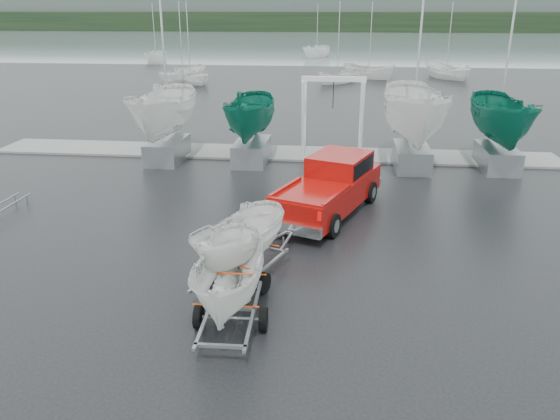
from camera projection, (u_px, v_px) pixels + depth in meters
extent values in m
plane|color=black|center=(220.00, 256.00, 17.35)|extent=(120.00, 120.00, 0.00)
plane|color=slate|center=(325.00, 46.00, 110.49)|extent=(300.00, 300.00, 0.00)
cube|color=gray|center=(271.00, 153.00, 29.44)|extent=(30.00, 3.00, 0.12)
cube|color=black|center=(332.00, 22.00, 174.63)|extent=(300.00, 8.00, 6.00)
cube|color=#4C5651|center=(333.00, 15.00, 181.39)|extent=(300.00, 6.00, 10.00)
cube|color=#930B08|center=(328.00, 193.00, 20.60)|extent=(4.19, 6.51, 1.01)
cube|color=#930B08|center=(340.00, 165.00, 21.25)|extent=(2.71, 2.98, 0.90)
cube|color=black|center=(340.00, 164.00, 21.23)|extent=(2.64, 2.75, 0.58)
cube|color=silver|center=(292.00, 229.00, 18.10)|extent=(2.07, 0.95, 0.37)
cylinder|color=black|center=(324.00, 185.00, 22.86)|extent=(0.60, 0.91, 0.85)
cylinder|color=black|center=(370.00, 192.00, 22.00)|extent=(0.60, 0.91, 0.85)
cylinder|color=black|center=(280.00, 216.00, 19.50)|extent=(0.60, 0.91, 0.85)
cylinder|color=black|center=(332.00, 225.00, 18.64)|extent=(0.60, 0.91, 0.85)
cube|color=gray|center=(226.00, 265.00, 15.70)|extent=(1.36, 3.39, 0.08)
cube|color=gray|center=(259.00, 273.00, 15.23)|extent=(1.36, 3.39, 0.08)
cylinder|color=gray|center=(238.00, 277.00, 15.35)|extent=(1.52, 0.65, 0.08)
cylinder|color=black|center=(215.00, 271.00, 15.70)|extent=(0.38, 0.62, 0.60)
cylinder|color=black|center=(263.00, 283.00, 15.01)|extent=(0.38, 0.62, 0.60)
imported|color=silver|center=(240.00, 200.00, 14.74)|extent=(2.00, 2.03, 4.10)
cube|color=#F84007|center=(256.00, 241.00, 15.94)|extent=(1.46, 0.59, 0.03)
cube|color=#F84007|center=(226.00, 263.00, 14.61)|extent=(1.46, 0.59, 0.03)
cube|color=gray|center=(210.00, 308.00, 13.50)|extent=(0.19, 3.60, 0.08)
cube|color=gray|center=(254.00, 309.00, 13.42)|extent=(0.19, 3.60, 0.08)
cylinder|color=gray|center=(231.00, 318.00, 13.32)|extent=(1.60, 0.13, 0.08)
cylinder|color=black|center=(199.00, 317.00, 13.38)|extent=(0.20, 0.61, 0.60)
cylinder|color=black|center=(263.00, 319.00, 13.26)|extent=(0.20, 0.61, 0.60)
imported|color=silver|center=(229.00, 228.00, 12.71)|extent=(1.64, 1.68, 4.21)
cube|color=#F84007|center=(236.00, 274.00, 14.01)|extent=(1.55, 0.09, 0.03)
cube|color=#F84007|center=(226.00, 305.00, 12.52)|extent=(1.55, 0.09, 0.03)
cylinder|color=silver|center=(303.00, 120.00, 27.83)|extent=(0.16, 0.58, 3.99)
cylinder|color=silver|center=(305.00, 115.00, 29.32)|extent=(0.16, 0.58, 3.99)
cylinder|color=silver|center=(362.00, 122.00, 27.52)|extent=(0.16, 0.58, 3.99)
cylinder|color=silver|center=(361.00, 116.00, 29.01)|extent=(0.16, 0.58, 3.99)
cube|color=silver|center=(334.00, 79.00, 27.72)|extent=(3.30, 0.25, 0.25)
cube|color=gray|center=(168.00, 150.00, 27.93)|extent=(1.60, 3.20, 1.10)
imported|color=silver|center=(162.00, 69.00, 26.52)|extent=(2.62, 2.69, 6.97)
cylinder|color=#B2B2B7|center=(161.00, 10.00, 26.04)|extent=(0.10, 0.10, 7.00)
cube|color=gray|center=(252.00, 152.00, 27.67)|extent=(1.60, 3.20, 1.10)
imported|color=#0E634D|center=(250.00, 79.00, 26.41)|extent=(2.29, 2.35, 6.09)
cube|color=gray|center=(411.00, 157.00, 26.66)|extent=(1.60, 3.20, 1.10)
imported|color=silver|center=(420.00, 63.00, 25.11)|extent=(2.94, 3.02, 7.81)
cylinder|color=#B2B2B7|center=(423.00, 3.00, 24.66)|extent=(0.10, 0.10, 7.00)
cube|color=gray|center=(497.00, 158.00, 26.52)|extent=(1.60, 3.20, 1.10)
imported|color=#0E634D|center=(508.00, 77.00, 25.18)|extent=(2.47, 2.54, 6.57)
cylinder|color=#B2B2B7|center=(514.00, 14.00, 24.68)|extent=(0.10, 0.10, 7.00)
imported|color=silver|center=(191.00, 84.00, 56.44)|extent=(3.19, 3.20, 5.94)
cylinder|color=#B2B2B7|center=(188.00, 43.00, 55.05)|extent=(0.08, 0.08, 8.00)
imported|color=silver|center=(183.00, 83.00, 57.09)|extent=(3.37, 3.40, 6.71)
cylinder|color=#B2B2B7|center=(181.00, 43.00, 55.70)|extent=(0.08, 0.08, 8.00)
imported|color=silver|center=(337.00, 83.00, 56.63)|extent=(2.87, 2.88, 5.33)
cylinder|color=#B2B2B7|center=(339.00, 43.00, 55.23)|extent=(0.08, 0.08, 8.00)
imported|color=silver|center=(445.00, 78.00, 60.70)|extent=(3.61, 3.64, 7.05)
cylinder|color=#B2B2B7|center=(449.00, 41.00, 59.30)|extent=(0.08, 0.08, 8.00)
imported|color=silver|center=(156.00, 62.00, 78.95)|extent=(2.47, 2.53, 6.46)
cylinder|color=#B2B2B7|center=(154.00, 33.00, 77.56)|extent=(0.08, 0.08, 8.00)
imported|color=silver|center=(317.00, 57.00, 85.83)|extent=(3.80, 3.84, 7.77)
cylinder|color=#B2B2B7|center=(317.00, 31.00, 84.43)|extent=(0.08, 0.08, 8.00)
imported|color=silver|center=(368.00, 78.00, 60.81)|extent=(3.61, 3.60, 6.74)
cylinder|color=#B2B2B7|center=(370.00, 41.00, 59.41)|extent=(0.08, 0.08, 8.00)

